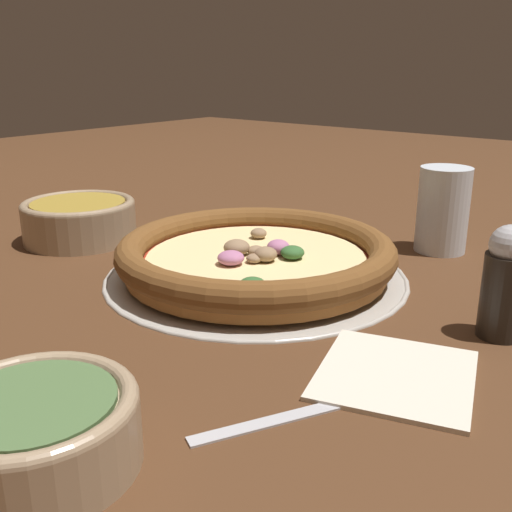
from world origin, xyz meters
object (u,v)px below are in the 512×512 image
(pizza, at_px, (256,255))
(drinking_cup, at_px, (443,210))
(fork, at_px, (312,410))
(pizza_tray, at_px, (256,274))
(bowl_far, at_px, (36,428))
(pepper_shaker, at_px, (505,283))
(napkin, at_px, (396,373))
(bowl_near, at_px, (79,218))

(pizza, distance_m, drinking_cup, 0.27)
(pizza, xyz_separation_m, drinking_cup, (0.13, 0.24, 0.03))
(pizza, relative_size, fork, 2.09)
(pizza_tray, distance_m, bowl_far, 0.38)
(pizza, bearing_deg, fork, -42.63)
(fork, relative_size, pepper_shaker, 1.46)
(pizza_tray, relative_size, napkin, 2.26)
(pizza, distance_m, pepper_shaker, 0.28)
(pizza, bearing_deg, bowl_near, -172.29)
(napkin, xyz_separation_m, pepper_shaker, (0.04, 0.13, 0.05))
(drinking_cup, bearing_deg, fork, -78.60)
(bowl_far, height_order, fork, bowl_far)
(pizza, relative_size, bowl_near, 2.08)
(bowl_far, bearing_deg, drinking_cup, 88.78)
(bowl_near, height_order, napkin, bowl_near)
(bowl_near, distance_m, fork, 0.53)
(drinking_cup, distance_m, fork, 0.45)
(pizza, height_order, fork, pizza)
(pepper_shaker, bearing_deg, drinking_cup, 124.61)
(pizza, distance_m, napkin, 0.26)
(drinking_cup, distance_m, pepper_shaker, 0.27)
(bowl_near, distance_m, drinking_cup, 0.50)
(drinking_cup, height_order, napkin, drinking_cup)
(napkin, relative_size, fork, 1.01)
(pepper_shaker, bearing_deg, bowl_far, -113.50)
(bowl_far, distance_m, pepper_shaker, 0.41)
(pizza, bearing_deg, pepper_shaker, 4.01)
(bowl_near, bearing_deg, pizza, 7.71)
(pizza, xyz_separation_m, bowl_far, (0.11, -0.36, -0.00))
(bowl_near, bearing_deg, bowl_far, -37.98)
(pizza_tray, bearing_deg, pepper_shaker, 3.96)
(bowl_far, distance_m, drinking_cup, 0.59)
(pizza_tray, bearing_deg, drinking_cup, 61.95)
(bowl_far, relative_size, pepper_shaker, 1.21)
(pizza_tray, distance_m, pepper_shaker, 0.28)
(pizza, relative_size, drinking_cup, 2.90)
(pizza_tray, distance_m, bowl_near, 0.30)
(pizza_tray, height_order, napkin, napkin)
(bowl_near, xyz_separation_m, fork, (0.51, -0.16, -0.03))
(pizza_tray, distance_m, pizza, 0.02)
(pizza, relative_size, pepper_shaker, 3.05)
(pizza_tray, relative_size, pepper_shaker, 3.33)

